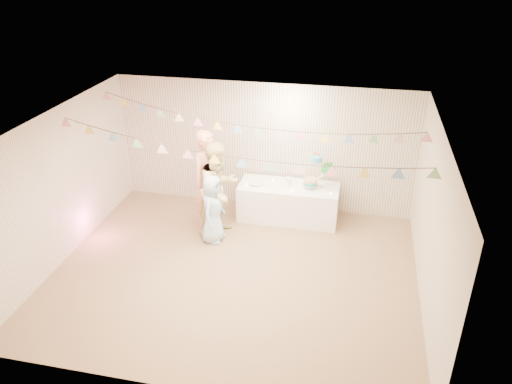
% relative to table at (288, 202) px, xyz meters
% --- Properties ---
extents(floor, '(6.00, 6.00, 0.00)m').
position_rel_table_xyz_m(floor, '(-0.60, -2.01, -0.36)').
color(floor, '#816446').
rests_on(floor, ground).
extents(ceiling, '(6.00, 6.00, 0.00)m').
position_rel_table_xyz_m(ceiling, '(-0.60, -2.01, 2.24)').
color(ceiling, silver).
rests_on(ceiling, ground).
extents(back_wall, '(6.00, 6.00, 0.00)m').
position_rel_table_xyz_m(back_wall, '(-0.60, 0.49, 0.94)').
color(back_wall, silver).
rests_on(back_wall, ground).
extents(front_wall, '(6.00, 6.00, 0.00)m').
position_rel_table_xyz_m(front_wall, '(-0.60, -4.51, 0.94)').
color(front_wall, silver).
rests_on(front_wall, ground).
extents(left_wall, '(5.00, 5.00, 0.00)m').
position_rel_table_xyz_m(left_wall, '(-3.60, -2.01, 0.94)').
color(left_wall, silver).
rests_on(left_wall, ground).
extents(right_wall, '(5.00, 5.00, 0.00)m').
position_rel_table_xyz_m(right_wall, '(2.40, -2.01, 0.94)').
color(right_wall, silver).
rests_on(right_wall, ground).
extents(table, '(1.94, 0.78, 0.73)m').
position_rel_table_xyz_m(table, '(0.00, 0.00, 0.00)').
color(table, white).
rests_on(table, floor).
extents(cake_stand, '(0.61, 0.36, 0.69)m').
position_rel_table_xyz_m(cake_stand, '(0.55, 0.05, 0.73)').
color(cake_stand, silver).
rests_on(cake_stand, table).
extents(cake_bottom, '(0.31, 0.31, 0.15)m').
position_rel_table_xyz_m(cake_bottom, '(0.40, -0.01, 0.47)').
color(cake_bottom, teal).
rests_on(cake_bottom, cake_stand).
extents(cake_middle, '(0.27, 0.27, 0.22)m').
position_rel_table_xyz_m(cake_middle, '(0.73, 0.14, 0.74)').
color(cake_middle, green).
rests_on(cake_middle, cake_stand).
extents(cake_top_tier, '(0.25, 0.25, 0.19)m').
position_rel_table_xyz_m(cake_top_tier, '(0.49, 0.02, 1.01)').
color(cake_top_tier, '#45B9DA').
rests_on(cake_top_tier, cake_stand).
extents(platter, '(0.30, 0.30, 0.02)m').
position_rel_table_xyz_m(platter, '(-0.65, -0.05, 0.39)').
color(platter, white).
rests_on(platter, table).
extents(posy, '(0.15, 0.15, 0.17)m').
position_rel_table_xyz_m(posy, '(-0.01, 0.05, 0.47)').
color(posy, white).
rests_on(posy, table).
extents(person_adult_a, '(0.77, 0.85, 1.95)m').
position_rel_table_xyz_m(person_adult_a, '(-1.44, -0.55, 0.61)').
color(person_adult_a, '#ECA17B').
rests_on(person_adult_a, floor).
extents(person_adult_b, '(1.05, 1.12, 1.83)m').
position_rel_table_xyz_m(person_adult_b, '(-1.18, -0.80, 0.55)').
color(person_adult_b, '#DBCA87').
rests_on(person_adult_b, floor).
extents(person_child, '(0.49, 0.68, 1.30)m').
position_rel_table_xyz_m(person_child, '(-1.22, -1.07, 0.29)').
color(person_child, '#AFD6F8').
rests_on(person_child, floor).
extents(bunting_back, '(5.60, 1.10, 0.40)m').
position_rel_table_xyz_m(bunting_back, '(-0.60, -0.91, 1.99)').
color(bunting_back, pink).
rests_on(bunting_back, ceiling).
extents(bunting_front, '(5.60, 0.90, 0.36)m').
position_rel_table_xyz_m(bunting_front, '(-0.60, -2.21, 1.96)').
color(bunting_front, '#72A5E5').
rests_on(bunting_front, ceiling).
extents(tealight_0, '(0.04, 0.04, 0.03)m').
position_rel_table_xyz_m(tealight_0, '(-0.80, -0.15, 0.38)').
color(tealight_0, '#FFD88C').
rests_on(tealight_0, table).
extents(tealight_1, '(0.04, 0.04, 0.03)m').
position_rel_table_xyz_m(tealight_1, '(-0.35, 0.18, 0.38)').
color(tealight_1, '#FFD88C').
rests_on(tealight_1, table).
extents(tealight_2, '(0.04, 0.04, 0.03)m').
position_rel_table_xyz_m(tealight_2, '(0.10, -0.22, 0.38)').
color(tealight_2, '#FFD88C').
rests_on(tealight_2, table).
extents(tealight_3, '(0.04, 0.04, 0.03)m').
position_rel_table_xyz_m(tealight_3, '(0.35, 0.22, 0.38)').
color(tealight_3, '#FFD88C').
rests_on(tealight_3, table).
extents(tealight_4, '(0.04, 0.04, 0.03)m').
position_rel_table_xyz_m(tealight_4, '(0.82, -0.18, 0.38)').
color(tealight_4, '#FFD88C').
rests_on(tealight_4, table).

